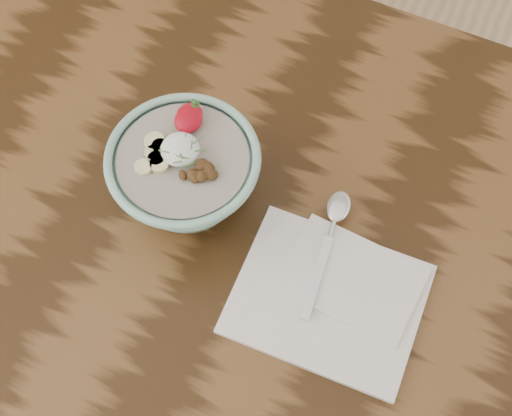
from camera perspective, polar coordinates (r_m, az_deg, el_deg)
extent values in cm
cube|color=#301C0C|center=(100.08, -1.12, -1.41)|extent=(160.00, 90.00, 4.00)
cylinder|color=#4C2D19|center=(174.49, -17.70, 12.36)|extent=(7.00, 7.00, 71.00)
cylinder|color=#8EC0AD|center=(99.62, -5.36, 0.94)|extent=(8.80, 8.80, 1.26)
torus|color=#8EC0AD|center=(90.72, -5.90, 3.98)|extent=(20.02, 20.02, 1.15)
cylinder|color=#A49888|center=(91.25, -5.87, 3.78)|extent=(16.98, 16.98, 1.05)
ellipsoid|color=white|center=(90.43, -6.08, 4.69)|extent=(4.97, 4.97, 2.74)
ellipsoid|color=#AB0716|center=(92.69, -5.45, 7.01)|extent=(3.59, 3.94, 1.97)
cone|color=#286623|center=(93.21, -5.00, 7.86)|extent=(1.40, 1.03, 1.52)
ellipsoid|color=#AB0716|center=(93.23, -5.35, 7.44)|extent=(3.34, 3.68, 1.84)
cone|color=#286623|center=(93.71, -4.94, 8.24)|extent=(1.40, 1.03, 1.52)
cylinder|color=beige|center=(90.72, -7.98, 3.91)|extent=(2.16, 2.16, 0.70)
cylinder|color=beige|center=(90.27, -7.75, 3.49)|extent=(2.42, 2.42, 0.70)
cylinder|color=beige|center=(91.21, -8.25, 4.35)|extent=(2.18, 2.18, 0.70)
cylinder|color=beige|center=(91.62, -7.69, 4.90)|extent=(2.14, 2.14, 0.70)
cylinder|color=beige|center=(92.12, -8.12, 5.30)|extent=(2.65, 2.65, 0.70)
cylinder|color=beige|center=(90.34, -9.00, 3.25)|extent=(2.24, 2.24, 0.70)
ellipsoid|color=#523418|center=(88.70, -3.54, 2.68)|extent=(2.11, 2.09, 1.21)
ellipsoid|color=#523418|center=(88.96, -3.82, 3.08)|extent=(2.20, 2.31, 1.09)
ellipsoid|color=#523418|center=(89.27, -3.92, 3.29)|extent=(1.88, 1.84, 1.13)
ellipsoid|color=#523418|center=(88.68, -4.86, 2.36)|extent=(1.69, 1.72, 0.76)
ellipsoid|color=#523418|center=(88.81, -5.06, 2.68)|extent=(2.00, 1.89, 1.13)
ellipsoid|color=#523418|center=(88.65, -4.38, 2.56)|extent=(2.22, 2.23, 1.13)
ellipsoid|color=#523418|center=(89.40, -4.40, 3.49)|extent=(2.13, 2.29, 1.09)
ellipsoid|color=#523418|center=(89.00, -5.89, 2.63)|extent=(1.72, 1.78, 1.04)
cylinder|color=#407D35|center=(88.58, -5.90, 4.07)|extent=(1.61, 0.48, 0.24)
cylinder|color=#407D35|center=(89.72, -4.63, 5.45)|extent=(0.86, 1.65, 0.24)
cylinder|color=#407D35|center=(88.90, -6.16, 4.36)|extent=(0.95, 0.89, 0.22)
cylinder|color=#407D35|center=(88.28, -6.31, 3.67)|extent=(1.06, 0.77, 0.22)
cylinder|color=#407D35|center=(88.94, -6.33, 4.38)|extent=(1.25, 0.21, 0.22)
cylinder|color=#407D35|center=(87.93, -5.40, 3.45)|extent=(1.27, 1.31, 0.24)
cylinder|color=#407D35|center=(88.88, -4.44, 4.61)|extent=(1.33, 0.91, 0.23)
cylinder|color=#407D35|center=(89.14, -6.23, 4.60)|extent=(1.56, 1.05, 0.24)
cylinder|color=#407D35|center=(88.81, -6.11, 4.28)|extent=(1.24, 0.97, 0.23)
cylinder|color=#407D35|center=(89.42, -5.17, 5.07)|extent=(0.65, 1.23, 0.22)
cylinder|color=#407D35|center=(90.04, -5.60, 5.63)|extent=(0.87, 1.05, 0.22)
cylinder|color=#407D35|center=(89.28, -7.38, 4.51)|extent=(1.41, 0.42, 0.23)
cylinder|color=#407D35|center=(89.46, -6.02, 4.97)|extent=(0.34, 1.82, 0.24)
cube|color=white|center=(93.72, 5.75, -7.26)|extent=(24.71, 20.33, 0.92)
cube|color=white|center=(94.30, 7.66, -5.61)|extent=(18.13, 12.96, 0.55)
cube|color=silver|center=(93.39, 4.92, -5.52)|extent=(2.59, 12.20, 0.37)
cylinder|color=silver|center=(96.34, 6.16, -1.43)|extent=(1.11, 3.23, 0.74)
ellipsoid|color=silver|center=(97.60, 6.63, 0.14)|extent=(3.78, 5.20, 1.01)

